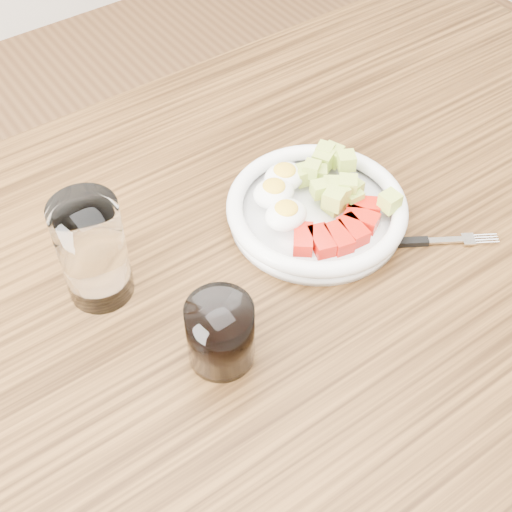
{
  "coord_description": "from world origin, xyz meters",
  "views": [
    {
      "loc": [
        -0.35,
        -0.47,
        1.48
      ],
      "look_at": [
        -0.01,
        0.01,
        0.8
      ],
      "focal_mm": 50.0,
      "sensor_mm": 36.0,
      "label": 1
    }
  ],
  "objects": [
    {
      "name": "water_glass",
      "position": [
        -0.19,
        0.1,
        0.84
      ],
      "size": [
        0.08,
        0.08,
        0.15
      ],
      "primitive_type": "cylinder",
      "color": "white",
      "rests_on": "dining_table"
    },
    {
      "name": "ground",
      "position": [
        0.0,
        0.0,
        0.0
      ],
      "size": [
        4.0,
        4.0,
        0.0
      ],
      "primitive_type": "plane",
      "color": "brown",
      "rests_on": "ground"
    },
    {
      "name": "dining_table",
      "position": [
        0.0,
        0.0,
        0.67
      ],
      "size": [
        1.5,
        0.9,
        0.77
      ],
      "color": "brown",
      "rests_on": "ground"
    },
    {
      "name": "fork",
      "position": [
        0.19,
        -0.07,
        0.77
      ],
      "size": [
        0.16,
        0.11,
        0.01
      ],
      "color": "black",
      "rests_on": "dining_table"
    },
    {
      "name": "coffee_glass",
      "position": [
        -0.12,
        -0.07,
        0.81
      ],
      "size": [
        0.08,
        0.08,
        0.09
      ],
      "color": "white",
      "rests_on": "dining_table"
    },
    {
      "name": "bowl",
      "position": [
        0.11,
        0.04,
        0.79
      ],
      "size": [
        0.25,
        0.25,
        0.06
      ],
      "color": "white",
      "rests_on": "dining_table"
    }
  ]
}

